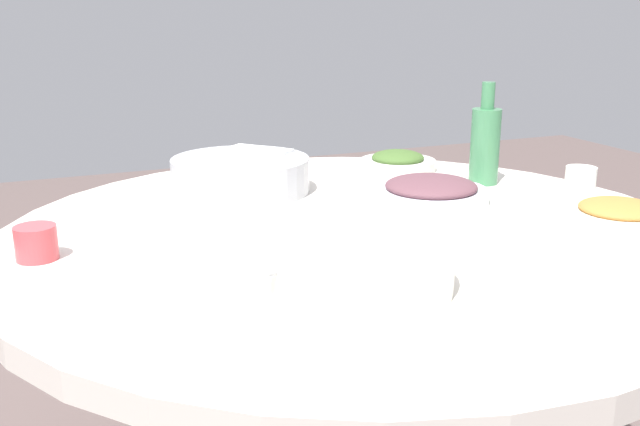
{
  "coord_description": "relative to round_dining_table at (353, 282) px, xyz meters",
  "views": [
    {
      "loc": [
        -0.57,
        -1.19,
        1.15
      ],
      "look_at": [
        -0.06,
        0.02,
        0.78
      ],
      "focal_mm": 41.22,
      "sensor_mm": 36.0,
      "label": 1
    }
  ],
  "objects": [
    {
      "name": "round_dining_table",
      "position": [
        0.0,
        0.0,
        0.0
      ],
      "size": [
        1.33,
        1.33,
        0.75
      ],
      "color": "#99999E",
      "rests_on": "ground"
    },
    {
      "name": "rice_bowl",
      "position": [
        -0.11,
        0.35,
        0.15
      ],
      "size": [
        0.31,
        0.31,
        0.08
      ],
      "color": "#B2B5BA",
      "rests_on": "round_dining_table"
    },
    {
      "name": "soup_bowl",
      "position": [
        -0.13,
        -0.27,
        0.14
      ],
      "size": [
        0.31,
        0.29,
        0.07
      ],
      "color": "white",
      "rests_on": "round_dining_table"
    },
    {
      "name": "dish_greens",
      "position": [
        0.32,
        0.41,
        0.13
      ],
      "size": [
        0.19,
        0.19,
        0.05
      ],
      "color": "silver",
      "rests_on": "round_dining_table"
    },
    {
      "name": "dish_eggplant",
      "position": [
        0.24,
        0.12,
        0.13
      ],
      "size": [
        0.25,
        0.25,
        0.05
      ],
      "color": "white",
      "rests_on": "round_dining_table"
    },
    {
      "name": "dish_tofu_braise",
      "position": [
        0.49,
        -0.16,
        0.13
      ],
      "size": [
        0.22,
        0.22,
        0.04
      ],
      "color": "silver",
      "rests_on": "round_dining_table"
    },
    {
      "name": "green_bottle",
      "position": [
        0.43,
        0.21,
        0.2
      ],
      "size": [
        0.07,
        0.07,
        0.24
      ],
      "color": "#3F7C50",
      "rests_on": "round_dining_table"
    },
    {
      "name": "tea_cup_far",
      "position": [
        0.61,
        0.08,
        0.13
      ],
      "size": [
        0.07,
        0.07,
        0.05
      ],
      "primitive_type": "cylinder",
      "color": "white",
      "rests_on": "round_dining_table"
    },
    {
      "name": "tea_cup_side",
      "position": [
        -0.56,
        0.05,
        0.14
      ],
      "size": [
        0.07,
        0.07,
        0.06
      ],
      "primitive_type": "cylinder",
      "color": "#C9444A",
      "rests_on": "round_dining_table"
    }
  ]
}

